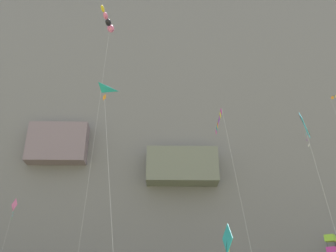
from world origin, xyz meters
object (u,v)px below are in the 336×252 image
at_px(kite_diamond_near_cliff, 306,130).
at_px(kite_box_high_left, 331,244).
at_px(kite_diamond_far_left, 228,241).
at_px(kite_windsock_high_right, 108,23).
at_px(kite_diamond_upper_right, 13,209).
at_px(kite_banner_mid_center, 221,131).
at_px(kite_delta_upper_left, 102,102).

relative_size(kite_diamond_near_cliff, kite_box_high_left, 1.50).
relative_size(kite_diamond_far_left, kite_box_high_left, 0.79).
relative_size(kite_windsock_high_right, kite_box_high_left, 3.05).
bearing_deg(kite_box_high_left, kite_diamond_upper_right, 171.63).
distance_m(kite_windsock_high_right, kite_box_high_left, 34.00).
xyz_separation_m(kite_windsock_high_right, kite_banner_mid_center, (11.07, -3.65, -14.95)).
bearing_deg(kite_diamond_near_cliff, kite_diamond_upper_right, 141.14).
height_order(kite_diamond_far_left, kite_box_high_left, kite_box_high_left).
distance_m(kite_delta_upper_left, kite_box_high_left, 28.73).
distance_m(kite_windsock_high_right, kite_banner_mid_center, 18.96).
bearing_deg(kite_delta_upper_left, kite_diamond_far_left, -7.65).
height_order(kite_diamond_far_left, kite_delta_upper_left, kite_delta_upper_left).
bearing_deg(kite_diamond_upper_right, kite_box_high_left, -8.37).
xyz_separation_m(kite_diamond_far_left, kite_windsock_high_right, (-10.43, 7.14, 24.61)).
distance_m(kite_diamond_far_left, kite_banner_mid_center, 10.30).
bearing_deg(kite_diamond_far_left, kite_windsock_high_right, 145.58).
distance_m(kite_diamond_upper_right, kite_windsock_high_right, 25.50).
xyz_separation_m(kite_diamond_near_cliff, kite_box_high_left, (7.93, 17.65, -4.94)).
bearing_deg(kite_diamond_upper_right, kite_delta_upper_left, -56.27).
bearing_deg(kite_windsock_high_right, kite_diamond_far_left, -34.42).
distance_m(kite_diamond_upper_right, kite_diamond_near_cliff, 36.68).
bearing_deg(kite_diamond_far_left, kite_delta_upper_left, 172.35).
xyz_separation_m(kite_diamond_upper_right, kite_delta_upper_left, (13.46, -20.16, 3.70)).
bearing_deg(kite_diamond_far_left, kite_diamond_near_cliff, -15.49).
height_order(kite_diamond_near_cliff, kite_diamond_far_left, kite_diamond_near_cliff).
distance_m(kite_diamond_upper_right, kite_diamond_far_left, 32.11).
bearing_deg(kite_windsock_high_right, kite_diamond_upper_right, 130.84).
xyz_separation_m(kite_delta_upper_left, kite_banner_mid_center, (9.94, 2.25, -1.47)).
bearing_deg(kite_box_high_left, kite_diamond_far_left, -130.58).
bearing_deg(kite_box_high_left, kite_banner_mid_center, -136.23).
height_order(kite_diamond_near_cliff, kite_windsock_high_right, kite_windsock_high_right).
bearing_deg(kite_diamond_far_left, kite_box_high_left, 49.42).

